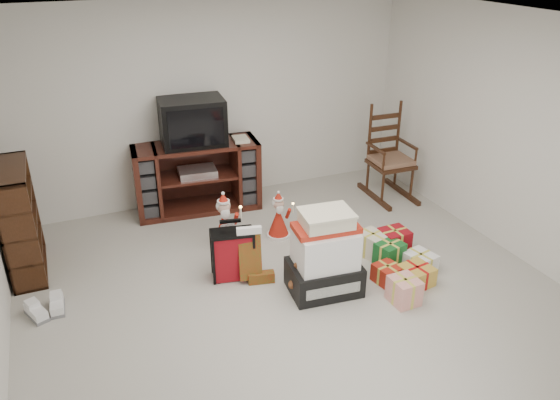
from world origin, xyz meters
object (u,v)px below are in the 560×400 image
(red_suitcase, at_px, (233,254))
(rocking_chair, at_px, (388,164))
(gift_pile, at_px, (325,258))
(teddy_bear, at_px, (301,279))
(santa_figurine, at_px, (278,220))
(tv_stand, at_px, (197,177))
(gift_cluster, at_px, (397,261))
(crt_television, at_px, (192,122))
(mrs_claus_figurine, at_px, (225,226))
(bookshelf, at_px, (21,222))
(sneaker_pair, at_px, (47,309))

(red_suitcase, bearing_deg, rocking_chair, 34.67)
(gift_pile, height_order, teddy_bear, gift_pile)
(teddy_bear, xyz_separation_m, santa_figurine, (0.22, 1.10, 0.06))
(tv_stand, relative_size, gift_cluster, 1.43)
(tv_stand, height_order, gift_cluster, tv_stand)
(gift_pile, relative_size, red_suitcase, 1.37)
(gift_cluster, height_order, crt_television, crt_television)
(crt_television, bearing_deg, red_suitcase, -87.71)
(mrs_claus_figurine, bearing_deg, crt_television, 91.41)
(rocking_chair, xyz_separation_m, crt_television, (-2.41, 0.58, 0.71))
(teddy_bear, height_order, santa_figurine, santa_figurine)
(bookshelf, bearing_deg, rocking_chair, 1.58)
(mrs_claus_figurine, relative_size, crt_television, 0.81)
(gift_pile, relative_size, crt_television, 1.05)
(tv_stand, distance_m, rocking_chair, 2.46)
(mrs_claus_figurine, bearing_deg, gift_cluster, -39.37)
(red_suitcase, xyz_separation_m, gift_cluster, (1.57, -0.57, -0.14))
(gift_cluster, bearing_deg, mrs_claus_figurine, 140.63)
(rocking_chair, relative_size, teddy_bear, 3.69)
(gift_pile, xyz_separation_m, teddy_bear, (-0.22, 0.05, -0.22))
(gift_pile, distance_m, red_suitcase, 0.93)
(gift_cluster, bearing_deg, tv_stand, 123.74)
(rocking_chair, relative_size, mrs_claus_figurine, 1.97)
(teddy_bear, distance_m, sneaker_pair, 2.35)
(mrs_claus_figurine, height_order, sneaker_pair, mrs_claus_figurine)
(tv_stand, relative_size, crt_television, 1.96)
(teddy_bear, relative_size, sneaker_pair, 0.95)
(crt_television, bearing_deg, gift_pile, -68.43)
(mrs_claus_figurine, height_order, crt_television, crt_television)
(santa_figurine, xyz_separation_m, crt_television, (-0.65, 1.07, 0.92))
(red_suitcase, distance_m, mrs_claus_figurine, 0.64)
(santa_figurine, xyz_separation_m, mrs_claus_figurine, (-0.62, 0.04, 0.03))
(rocking_chair, distance_m, sneaker_pair, 4.38)
(rocking_chair, relative_size, red_suitcase, 2.08)
(red_suitcase, bearing_deg, mrs_claus_figurine, 90.87)
(red_suitcase, height_order, sneaker_pair, red_suitcase)
(teddy_bear, height_order, sneaker_pair, teddy_bear)
(mrs_claus_figurine, bearing_deg, bookshelf, 170.57)
(santa_figurine, distance_m, gift_cluster, 1.42)
(teddy_bear, distance_m, crt_television, 2.42)
(red_suitcase, bearing_deg, gift_pile, -26.08)
(tv_stand, distance_m, bookshelf, 2.10)
(red_suitcase, height_order, santa_figurine, red_suitcase)
(mrs_claus_figurine, height_order, gift_cluster, mrs_claus_figurine)
(bookshelf, bearing_deg, gift_cluster, -23.82)
(mrs_claus_figurine, distance_m, sneaker_pair, 1.95)
(mrs_claus_figurine, xyz_separation_m, crt_television, (-0.03, 1.03, 0.89))
(tv_stand, relative_size, santa_figurine, 2.79)
(mrs_claus_figurine, bearing_deg, tv_stand, 91.10)
(sneaker_pair, relative_size, gift_cluster, 0.33)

